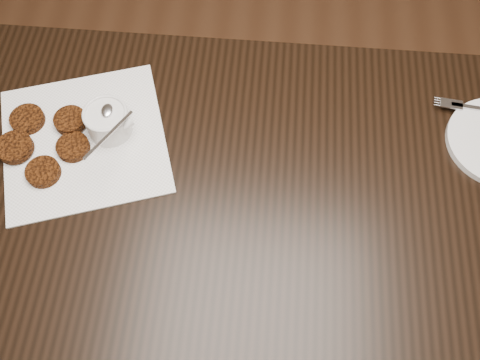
# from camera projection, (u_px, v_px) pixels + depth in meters

# --- Properties ---
(floor) EXTENTS (4.00, 4.00, 0.00)m
(floor) POSITION_uv_depth(u_px,v_px,m) (251.00, 317.00, 1.65)
(floor) COLOR #51301C
(floor) RESTS_ON ground
(table) EXTENTS (1.30, 0.84, 0.75)m
(table) POSITION_uv_depth(u_px,v_px,m) (228.00, 267.00, 1.34)
(table) COLOR black
(table) RESTS_ON floor
(napkin) EXTENTS (0.41, 0.41, 0.00)m
(napkin) POSITION_uv_depth(u_px,v_px,m) (84.00, 140.00, 1.07)
(napkin) COLOR white
(napkin) RESTS_ON table
(sauce_ramekin) EXTENTS (0.12, 0.12, 0.12)m
(sauce_ramekin) POSITION_uv_depth(u_px,v_px,m) (104.00, 112.00, 1.03)
(sauce_ramekin) COLOR silver
(sauce_ramekin) RESTS_ON napkin
(patty_cluster) EXTENTS (0.28, 0.28, 0.02)m
(patty_cluster) POSITION_uv_depth(u_px,v_px,m) (51.00, 139.00, 1.06)
(patty_cluster) COLOR #5F2B0C
(patty_cluster) RESTS_ON napkin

